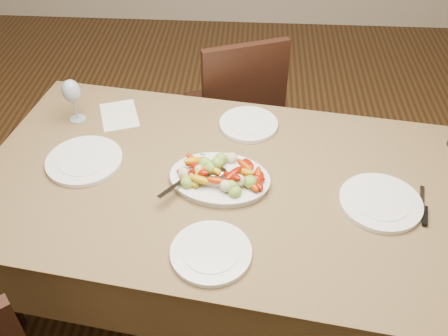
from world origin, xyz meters
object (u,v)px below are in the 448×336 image
Objects in this scene: plate_left at (84,161)px; plate_right at (380,202)px; serving_platter at (220,180)px; dining_table at (224,246)px; chair_far at (232,109)px; plate_far at (249,125)px; plate_near at (211,253)px; wine_glass at (73,99)px.

plate_right is at bearing -7.92° from plate_left.
plate_left is at bearing 171.65° from serving_platter.
plate_left is 1.11m from plate_right.
dining_table is 0.67m from plate_left.
chair_far is 0.61m from plate_far.
plate_right is at bearing -41.98° from plate_far.
plate_far is at bearing 138.02° from plate_right.
chair_far reaches higher than plate_near.
plate_far is at bearing 74.73° from serving_platter.
plate_far is 0.74m from wine_glass.
plate_right is 1.41× the size of wine_glass.
chair_far is at bearing 89.69° from plate_near.
plate_left is at bearing -68.88° from wine_glass.
dining_table is at bearing 171.16° from plate_right.
plate_left is 0.68m from plate_far.
serving_platter reaches higher than plate_left.
dining_table is at bearing -103.41° from plate_far.
plate_right is 1.18× the size of plate_far.
wine_glass reaches higher than plate_right.
wine_glass reaches higher than dining_table.
wine_glass is (-0.64, -0.53, 0.39)m from chair_far.
plate_right and plate_near have the same top height.
wine_glass reaches higher than plate_far.
plate_right is at bearing 99.73° from chair_far.
wine_glass is (-0.63, 0.35, 0.09)m from serving_platter.
plate_near is (-0.00, -0.34, -0.00)m from serving_platter.
wine_glass is at bearing 18.74° from chair_far.
chair_far is at bearing 39.70° from wine_glass.
plate_right is 0.63m from plate_near.
plate_right is at bearing -7.52° from serving_platter.
wine_glass is (-0.73, 0.00, 0.09)m from plate_far.
plate_left is 1.01× the size of plate_right.
serving_platter is at bearing -142.95° from dining_table.
chair_far reaches higher than plate_right.
chair_far is (-0.01, 0.87, 0.10)m from dining_table.
dining_table is 7.51× the size of plate_far.
plate_far is (0.10, 0.35, -0.00)m from serving_platter.
chair_far reaches higher than plate_far.
serving_platter reaches higher than dining_table.
plate_near is (-0.10, -0.69, 0.00)m from plate_far.
plate_left is at bearing 172.08° from plate_right.
plate_far is (0.62, 0.27, 0.00)m from plate_left.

